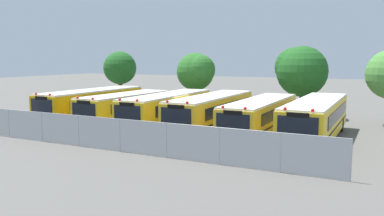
{
  "coord_description": "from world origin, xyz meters",
  "views": [
    {
      "loc": [
        13.19,
        -25.44,
        5.2
      ],
      "look_at": [
        0.31,
        0.0,
        1.6
      ],
      "focal_mm": 37.09,
      "sensor_mm": 36.0,
      "label": 1
    }
  ],
  "objects_px": {
    "school_bus_2": "(168,109)",
    "tree_2": "(300,70)",
    "school_bus_4": "(261,116)",
    "tree_0": "(120,68)",
    "traffic_cone": "(187,149)",
    "school_bus_0": "(92,104)",
    "school_bus_3": "(212,112)",
    "school_bus_5": "(316,118)",
    "tree_1": "(197,71)",
    "school_bus_1": "(125,107)"
  },
  "relations": [
    {
      "from": "school_bus_4",
      "to": "school_bus_5",
      "type": "height_order",
      "value": "school_bus_5"
    },
    {
      "from": "tree_0",
      "to": "school_bus_3",
      "type": "bearing_deg",
      "value": -32.69
    },
    {
      "from": "school_bus_0",
      "to": "tree_1",
      "type": "relative_size",
      "value": 1.89
    },
    {
      "from": "school_bus_3",
      "to": "tree_2",
      "type": "height_order",
      "value": "tree_2"
    },
    {
      "from": "school_bus_2",
      "to": "tree_1",
      "type": "bearing_deg",
      "value": -80.46
    },
    {
      "from": "tree_0",
      "to": "school_bus_1",
      "type": "bearing_deg",
      "value": -51.3
    },
    {
      "from": "school_bus_0",
      "to": "school_bus_1",
      "type": "height_order",
      "value": "school_bus_0"
    },
    {
      "from": "tree_1",
      "to": "tree_2",
      "type": "xyz_separation_m",
      "value": [
        9.23,
        1.55,
        0.19
      ]
    },
    {
      "from": "school_bus_3",
      "to": "school_bus_4",
      "type": "relative_size",
      "value": 0.98
    },
    {
      "from": "school_bus_4",
      "to": "tree_0",
      "type": "height_order",
      "value": "tree_0"
    },
    {
      "from": "school_bus_0",
      "to": "school_bus_1",
      "type": "relative_size",
      "value": 1.14
    },
    {
      "from": "school_bus_0",
      "to": "tree_2",
      "type": "height_order",
      "value": "tree_2"
    },
    {
      "from": "school_bus_4",
      "to": "tree_1",
      "type": "height_order",
      "value": "tree_1"
    },
    {
      "from": "school_bus_2",
      "to": "school_bus_5",
      "type": "height_order",
      "value": "school_bus_5"
    },
    {
      "from": "school_bus_1",
      "to": "school_bus_4",
      "type": "height_order",
      "value": "school_bus_4"
    },
    {
      "from": "school_bus_1",
      "to": "school_bus_3",
      "type": "height_order",
      "value": "school_bus_3"
    },
    {
      "from": "school_bus_4",
      "to": "tree_1",
      "type": "distance_m",
      "value": 12.13
    },
    {
      "from": "school_bus_2",
      "to": "tree_0",
      "type": "height_order",
      "value": "tree_0"
    },
    {
      "from": "school_bus_1",
      "to": "school_bus_5",
      "type": "relative_size",
      "value": 0.81
    },
    {
      "from": "tree_2",
      "to": "school_bus_5",
      "type": "bearing_deg",
      "value": -72.0
    },
    {
      "from": "school_bus_4",
      "to": "school_bus_2",
      "type": "bearing_deg",
      "value": 1.71
    },
    {
      "from": "school_bus_0",
      "to": "school_bus_2",
      "type": "bearing_deg",
      "value": -178.75
    },
    {
      "from": "school_bus_2",
      "to": "school_bus_4",
      "type": "xyz_separation_m",
      "value": [
        7.1,
        0.26,
        -0.06
      ]
    },
    {
      "from": "school_bus_0",
      "to": "tree_1",
      "type": "bearing_deg",
      "value": -122.97
    },
    {
      "from": "school_bus_1",
      "to": "school_bus_2",
      "type": "height_order",
      "value": "school_bus_2"
    },
    {
      "from": "school_bus_1",
      "to": "school_bus_5",
      "type": "height_order",
      "value": "school_bus_5"
    },
    {
      "from": "tree_2",
      "to": "traffic_cone",
      "type": "distance_m",
      "value": 17.28
    },
    {
      "from": "school_bus_1",
      "to": "traffic_cone",
      "type": "distance_m",
      "value": 11.17
    },
    {
      "from": "tree_1",
      "to": "traffic_cone",
      "type": "xyz_separation_m",
      "value": [
        6.82,
        -15.12,
        -3.66
      ]
    },
    {
      "from": "tree_2",
      "to": "school_bus_0",
      "type": "bearing_deg",
      "value": -146.28
    },
    {
      "from": "school_bus_2",
      "to": "school_bus_5",
      "type": "xyz_separation_m",
      "value": [
        10.72,
        0.27,
        0.02
      ]
    },
    {
      "from": "tree_2",
      "to": "tree_1",
      "type": "bearing_deg",
      "value": -170.46
    },
    {
      "from": "school_bus_4",
      "to": "school_bus_0",
      "type": "bearing_deg",
      "value": 0.88
    },
    {
      "from": "school_bus_1",
      "to": "traffic_cone",
      "type": "height_order",
      "value": "school_bus_1"
    },
    {
      "from": "school_bus_2",
      "to": "tree_2",
      "type": "xyz_separation_m",
      "value": [
        7.61,
        9.83,
        2.75
      ]
    },
    {
      "from": "school_bus_5",
      "to": "tree_2",
      "type": "distance_m",
      "value": 10.42
    },
    {
      "from": "traffic_cone",
      "to": "tree_1",
      "type": "bearing_deg",
      "value": 114.27
    },
    {
      "from": "tree_0",
      "to": "traffic_cone",
      "type": "relative_size",
      "value": 9.59
    },
    {
      "from": "school_bus_0",
      "to": "traffic_cone",
      "type": "height_order",
      "value": "school_bus_0"
    },
    {
      "from": "school_bus_3",
      "to": "traffic_cone",
      "type": "xyz_separation_m",
      "value": [
        1.61,
        -6.86,
        -1.12
      ]
    },
    {
      "from": "tree_1",
      "to": "traffic_cone",
      "type": "bearing_deg",
      "value": -65.73
    },
    {
      "from": "school_bus_3",
      "to": "school_bus_5",
      "type": "height_order",
      "value": "school_bus_3"
    },
    {
      "from": "school_bus_0",
      "to": "school_bus_4",
      "type": "xyz_separation_m",
      "value": [
        14.3,
        0.31,
        -0.09
      ]
    },
    {
      "from": "school_bus_2",
      "to": "tree_2",
      "type": "distance_m",
      "value": 12.73
    },
    {
      "from": "traffic_cone",
      "to": "school_bus_3",
      "type": "bearing_deg",
      "value": 103.18
    },
    {
      "from": "school_bus_4",
      "to": "tree_0",
      "type": "bearing_deg",
      "value": -27.4
    },
    {
      "from": "school_bus_2",
      "to": "school_bus_1",
      "type": "bearing_deg",
      "value": 1.6
    },
    {
      "from": "tree_0",
      "to": "traffic_cone",
      "type": "bearing_deg",
      "value": -44.53
    },
    {
      "from": "school_bus_2",
      "to": "school_bus_3",
      "type": "bearing_deg",
      "value": 178.84
    },
    {
      "from": "school_bus_2",
      "to": "tree_2",
      "type": "relative_size",
      "value": 1.73
    }
  ]
}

